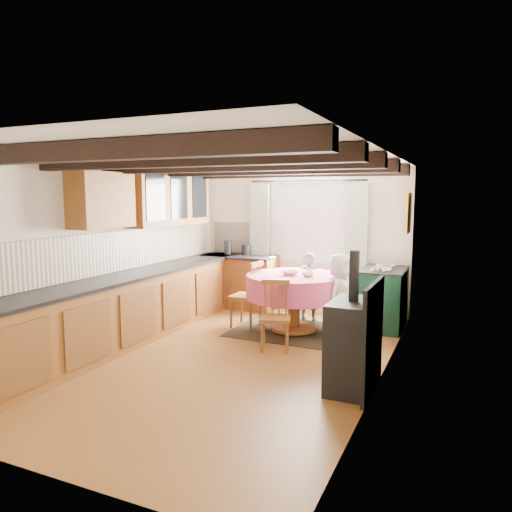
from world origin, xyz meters
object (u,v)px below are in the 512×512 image
at_px(chair_right, 352,305).
at_px(cast_iron_stove, 353,321).
at_px(cup, 309,271).
at_px(chair_near, 275,316).
at_px(aga_range, 382,297).
at_px(chair_left, 246,294).
at_px(child_right, 339,296).
at_px(child_far, 309,287).
at_px(dining_table, 294,303).

height_order(chair_right, cast_iron_stove, cast_iron_stove).
xyz_separation_m(chair_right, cup, (-0.65, 0.07, 0.42)).
distance_m(chair_near, aga_range, 1.96).
bearing_deg(chair_left, cup, 101.24).
bearing_deg(cup, child_right, -22.14).
bearing_deg(child_far, cast_iron_stove, 127.58).
distance_m(chair_right, aga_range, 0.76).
bearing_deg(chair_near, cast_iron_stove, -53.73).
distance_m(chair_near, chair_left, 1.18).
bearing_deg(child_far, dining_table, 100.45).
relative_size(dining_table, aga_range, 1.40).
distance_m(aga_range, child_far, 1.13).
bearing_deg(dining_table, child_right, -5.74).
distance_m(chair_left, cast_iron_stove, 2.62).
bearing_deg(chair_right, aga_range, -33.19).
xyz_separation_m(chair_left, aga_range, (1.88, 0.79, -0.04)).
xyz_separation_m(chair_left, cast_iron_stove, (1.99, -1.69, 0.21)).
relative_size(chair_near, child_far, 0.82).
distance_m(cast_iron_stove, child_right, 1.75).
relative_size(chair_near, cast_iron_stove, 0.63).
height_order(chair_right, aga_range, aga_range).
xyz_separation_m(cast_iron_stove, child_right, (-0.56, 1.66, -0.12)).
distance_m(chair_right, cast_iron_stove, 1.85).
relative_size(aga_range, cast_iron_stove, 0.69).
bearing_deg(cast_iron_stove, chair_right, 102.85).
height_order(aga_range, child_right, child_right).
xyz_separation_m(chair_left, chair_right, (1.58, 0.10, -0.05)).
xyz_separation_m(dining_table, cup, (0.18, 0.13, 0.46)).
distance_m(aga_range, cup, 1.21).
distance_m(dining_table, chair_near, 0.89).
bearing_deg(cast_iron_stove, cup, 119.58).
relative_size(chair_near, cup, 9.68).
height_order(aga_range, child_far, child_far).
bearing_deg(child_right, dining_table, 91.82).
xyz_separation_m(dining_table, child_far, (0.00, 0.69, 0.13)).
bearing_deg(child_right, cast_iron_stove, -153.85).
xyz_separation_m(chair_right, child_far, (-0.83, 0.62, 0.09)).
xyz_separation_m(chair_right, cast_iron_stove, (0.41, -1.79, 0.26)).
bearing_deg(cast_iron_stove, dining_table, 125.60).
height_order(chair_near, chair_left, chair_left).
xyz_separation_m(chair_left, cup, (0.93, 0.17, 0.38)).
xyz_separation_m(aga_range, child_right, (-0.45, -0.83, 0.14)).
bearing_deg(chair_left, dining_table, 93.54).
bearing_deg(child_far, chair_near, 102.65).
height_order(cast_iron_stove, child_right, cast_iron_stove).
distance_m(aga_range, cast_iron_stove, 2.50).
bearing_deg(aga_range, cast_iron_stove, -87.46).
height_order(dining_table, child_far, child_far).
xyz_separation_m(cast_iron_stove, cup, (-1.05, 1.86, 0.16)).
bearing_deg(aga_range, chair_left, -157.15).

